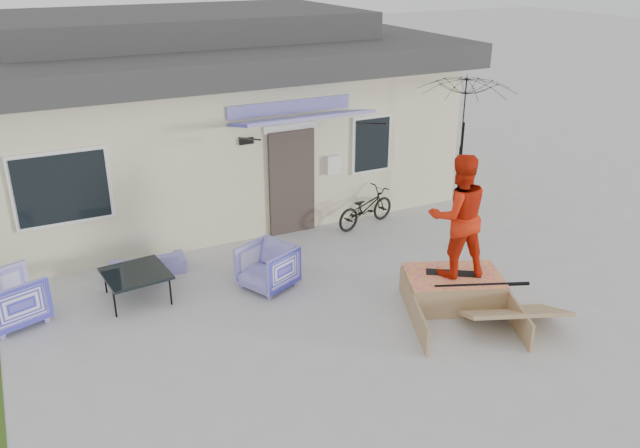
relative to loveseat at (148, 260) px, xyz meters
name	(u,v)px	position (x,y,z in m)	size (l,w,h in m)	color
ground	(358,358)	(2.03, -3.91, -0.25)	(90.00, 90.00, 0.00)	#AEAEAE
house	(189,107)	(2.04, 4.08, 1.69)	(10.80, 8.49, 4.10)	beige
loveseat	(148,260)	(0.00, 0.00, 0.00)	(1.28, 0.38, 0.50)	#2927AC
armchair_left	(12,296)	(-2.19, -0.74, 0.19)	(0.86, 0.81, 0.89)	#2927AC
armchair_right	(267,265)	(1.70, -1.41, 0.16)	(0.80, 0.75, 0.83)	#2927AC
coffee_table	(137,285)	(-0.36, -0.84, -0.01)	(0.97, 0.97, 0.48)	black
bicycle	(366,204)	(4.52, 0.18, 0.22)	(0.52, 1.48, 0.95)	black
patio_umbrella	(462,139)	(6.39, -0.40, 1.50)	(2.40, 2.31, 2.20)	black
skate_ramp	(453,289)	(4.16, -3.24, 0.00)	(1.49, 1.99, 0.50)	#95764F
skateboard	(453,272)	(4.17, -3.19, 0.27)	(0.86, 0.21, 0.05)	black
skater	(458,214)	(4.17, -3.19, 1.29)	(0.96, 0.74, 1.97)	red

